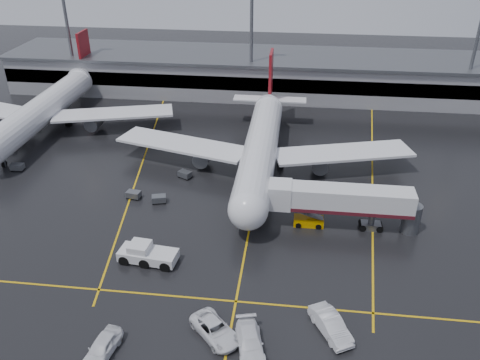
# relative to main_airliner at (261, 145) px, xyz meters

# --- Properties ---
(ground) EXTENTS (220.00, 220.00, 0.00)m
(ground) POSITION_rel_main_airliner_xyz_m (0.00, -9.70, -4.21)
(ground) COLOR black
(ground) RESTS_ON ground
(apron_line_centre) EXTENTS (0.25, 90.00, 0.02)m
(apron_line_centre) POSITION_rel_main_airliner_xyz_m (0.00, -9.70, -4.20)
(apron_line_centre) COLOR gold
(apron_line_centre) RESTS_ON ground
(apron_line_stop) EXTENTS (60.00, 0.25, 0.02)m
(apron_line_stop) POSITION_rel_main_airliner_xyz_m (0.00, -31.70, -4.20)
(apron_line_stop) COLOR gold
(apron_line_stop) RESTS_ON ground
(apron_line_left) EXTENTS (9.99, 69.35, 0.02)m
(apron_line_left) POSITION_rel_main_airliner_xyz_m (-20.00, 0.30, -4.20)
(apron_line_left) COLOR gold
(apron_line_left) RESTS_ON ground
(apron_line_right) EXTENTS (7.57, 69.64, 0.02)m
(apron_line_right) POSITION_rel_main_airliner_xyz_m (18.00, 0.30, -4.20)
(apron_line_right) COLOR gold
(apron_line_right) RESTS_ON ground
(terminal) EXTENTS (122.00, 19.00, 8.60)m
(terminal) POSITION_rel_main_airliner_xyz_m (0.00, 38.23, 0.11)
(terminal) COLOR gray
(terminal) RESTS_ON ground
(light_mast_left) EXTENTS (3.00, 1.20, 25.45)m
(light_mast_left) POSITION_rel_main_airliner_xyz_m (-45.00, 32.30, 10.27)
(light_mast_left) COLOR #595B60
(light_mast_left) RESTS_ON ground
(light_mast_mid) EXTENTS (3.00, 1.20, 25.45)m
(light_mast_mid) POSITION_rel_main_airliner_xyz_m (-5.00, 32.30, 10.27)
(light_mast_mid) COLOR #595B60
(light_mast_mid) RESTS_ON ground
(light_mast_right) EXTENTS (3.00, 1.20, 25.45)m
(light_mast_right) POSITION_rel_main_airliner_xyz_m (40.00, 32.30, 10.27)
(light_mast_right) COLOR #595B60
(light_mast_right) RESTS_ON ground
(main_airliner) EXTENTS (48.80, 45.60, 14.10)m
(main_airliner) POSITION_rel_main_airliner_xyz_m (0.00, 0.00, 0.00)
(main_airliner) COLOR silver
(main_airliner) RESTS_ON ground
(second_airliner) EXTENTS (48.80, 45.60, 14.10)m
(second_airliner) POSITION_rel_main_airliner_xyz_m (-42.00, 12.00, 0.00)
(second_airliner) COLOR silver
(second_airliner) RESTS_ON ground
(jet_bridge) EXTENTS (19.90, 3.40, 6.05)m
(jet_bridge) POSITION_rel_main_airliner_xyz_m (11.87, -15.70, -0.28)
(jet_bridge) COLOR silver
(jet_bridge) RESTS_ON ground
(pushback_tractor) EXTENTS (7.26, 3.67, 2.50)m
(pushback_tractor) POSITION_rel_main_airliner_xyz_m (-11.58, -25.99, -3.21)
(pushback_tractor) COLOR silver
(pushback_tractor) RESTS_ON ground
(belt_loader) EXTENTS (4.00, 1.92, 2.52)m
(belt_loader) POSITION_rel_main_airliner_xyz_m (7.79, -15.85, -3.59)
(belt_loader) COLOR #CC8B01
(belt_loader) RESTS_ON ground
(service_van_a) EXTENTS (6.15, 6.27, 1.67)m
(service_van_a) POSITION_rel_main_airliner_xyz_m (-1.42, -36.84, -3.37)
(service_van_a) COLOR white
(service_van_a) RESTS_ON ground
(service_van_b) EXTENTS (3.81, 6.38, 1.73)m
(service_van_b) POSITION_rel_main_airliner_xyz_m (2.19, -38.02, -3.34)
(service_van_b) COLOR white
(service_van_b) RESTS_ON ground
(service_van_c) EXTENTS (4.66, 6.16, 1.94)m
(service_van_c) POSITION_rel_main_airliner_xyz_m (10.00, -34.92, -3.24)
(service_van_c) COLOR silver
(service_van_c) RESTS_ON ground
(service_van_d) EXTENTS (2.94, 5.55, 1.80)m
(service_van_d) POSITION_rel_main_airliner_xyz_m (-11.71, -40.43, -3.31)
(service_van_d) COLOR white
(service_van_d) RESTS_ON ground
(baggage_cart_a) EXTENTS (2.27, 1.77, 1.12)m
(baggage_cart_a) POSITION_rel_main_airliner_xyz_m (-13.71, -12.63, -3.58)
(baggage_cart_a) COLOR #595B60
(baggage_cart_a) RESTS_ON ground
(baggage_cart_b) EXTENTS (2.19, 1.61, 1.12)m
(baggage_cart_b) POSITION_rel_main_airliner_xyz_m (-17.72, -11.87, -3.58)
(baggage_cart_b) COLOR #595B60
(baggage_cart_b) RESTS_ON ground
(baggage_cart_c) EXTENTS (2.37, 2.07, 1.12)m
(baggage_cart_c) POSITION_rel_main_airliner_xyz_m (-11.61, -4.80, -3.58)
(baggage_cart_c) COLOR #595B60
(baggage_cart_c) RESTS_ON ground
(baggage_cart_d) EXTENTS (2.24, 1.72, 1.12)m
(baggage_cart_d) POSITION_rel_main_airliner_xyz_m (-44.67, 1.66, -3.58)
(baggage_cart_d) COLOR #595B60
(baggage_cart_d) RESTS_ON ground
(baggage_cart_e) EXTENTS (2.05, 1.38, 1.12)m
(baggage_cart_e) POSITION_rel_main_airliner_xyz_m (-39.18, -5.64, -3.58)
(baggage_cart_e) COLOR #595B60
(baggage_cart_e) RESTS_ON ground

